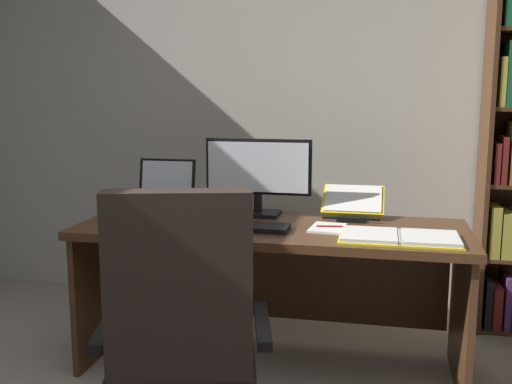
# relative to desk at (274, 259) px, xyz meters

# --- Properties ---
(wall_back) EXTENTS (5.27, 0.12, 2.70)m
(wall_back) POSITION_rel_desk_xyz_m (0.08, 0.95, 0.82)
(wall_back) COLOR beige
(wall_back) RESTS_ON ground
(desk) EXTENTS (1.84, 0.68, 0.72)m
(desk) POSITION_rel_desk_xyz_m (0.00, 0.00, 0.00)
(desk) COLOR #4C2D19
(desk) RESTS_ON ground
(office_chair) EXTENTS (0.69, 0.60, 1.04)m
(office_chair) POSITION_rel_desk_xyz_m (-0.15, -0.95, -0.09)
(office_chair) COLOR black
(office_chair) RESTS_ON ground
(monitor) EXTENTS (0.55, 0.16, 0.39)m
(monitor) POSITION_rel_desk_xyz_m (-0.11, 0.14, 0.39)
(monitor) COLOR black
(monitor) RESTS_ON desk
(laptop) EXTENTS (0.32, 0.32, 0.27)m
(laptop) POSITION_rel_desk_xyz_m (-0.64, 0.14, 0.25)
(laptop) COLOR black
(laptop) RESTS_ON desk
(keyboard) EXTENTS (0.42, 0.15, 0.02)m
(keyboard) POSITION_rel_desk_xyz_m (-0.11, -0.19, 0.20)
(keyboard) COLOR black
(keyboard) RESTS_ON desk
(computer_mouse) EXTENTS (0.06, 0.10, 0.04)m
(computer_mouse) POSITION_rel_desk_xyz_m (-0.41, -0.19, 0.21)
(computer_mouse) COLOR black
(computer_mouse) RESTS_ON desk
(reading_stand_with_book) EXTENTS (0.31, 0.29, 0.15)m
(reading_stand_with_book) POSITION_rel_desk_xyz_m (0.37, 0.21, 0.26)
(reading_stand_with_book) COLOR black
(reading_stand_with_book) RESTS_ON desk
(open_binder) EXTENTS (0.51, 0.28, 0.02)m
(open_binder) POSITION_rel_desk_xyz_m (0.59, -0.24, 0.20)
(open_binder) COLOR yellow
(open_binder) RESTS_ON desk
(notepad) EXTENTS (0.17, 0.22, 0.01)m
(notepad) POSITION_rel_desk_xyz_m (0.27, -0.10, 0.20)
(notepad) COLOR silver
(notepad) RESTS_ON desk
(pen) EXTENTS (0.14, 0.03, 0.01)m
(pen) POSITION_rel_desk_xyz_m (0.29, -0.10, 0.20)
(pen) COLOR maroon
(pen) RESTS_ON notepad
(coffee_mug) EXTENTS (0.09, 0.09, 0.09)m
(coffee_mug) POSITION_rel_desk_xyz_m (-0.77, -0.13, 0.23)
(coffee_mug) COLOR maroon
(coffee_mug) RESTS_ON desk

